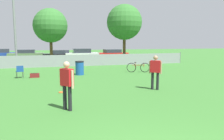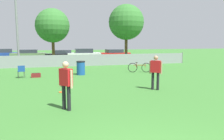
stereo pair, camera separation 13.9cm
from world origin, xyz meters
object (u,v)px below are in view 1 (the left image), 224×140
tree_near_pole (50,26)px  parked_car_blue (0,54)px  light_pole (14,12)px  folding_chair_sideline (20,71)px  player_thrower_red (67,82)px  frisbee_disc (62,92)px  parked_car_dark (60,55)px  parked_car_red (112,54)px  tree_far_right (124,22)px  bicycle_sideline (138,67)px  gear_bag_sideline (35,75)px  parked_car_olive (26,54)px  parked_car_white (82,54)px  trash_bin (80,68)px  player_defender_red (155,70)px

tree_near_pole → parked_car_blue: 10.82m
light_pole → folding_chair_sideline: 8.93m
player_thrower_red → frisbee_disc: player_thrower_red is taller
parked_car_blue → parked_car_dark: (7.68, -4.16, -0.02)m
frisbee_disc → parked_car_red: 20.33m
tree_near_pole → tree_far_right: size_ratio=0.92×
parked_car_red → bicycle_sideline: bearing=-102.6°
bicycle_sideline → tree_near_pole: bearing=140.6°
folding_chair_sideline → gear_bag_sideline: 0.96m
frisbee_disc → bicycle_sideline: bearing=40.7°
folding_chair_sideline → parked_car_dark: 13.85m
light_pole → parked_car_olive: 9.63m
player_thrower_red → parked_car_olive: 24.01m
tree_near_pole → folding_chair_sideline: bearing=-102.7°
bicycle_sideline → parked_car_blue: bearing=143.5°
player_thrower_red → parked_car_white: player_thrower_red is taller
trash_bin → parked_car_white: parked_car_white is taller
parked_car_blue → parked_car_dark: 8.74m
tree_near_pole → gear_bag_sideline: tree_near_pole is taller
light_pole → folding_chair_sideline: light_pole is taller
gear_bag_sideline → player_thrower_red: bearing=-79.3°
frisbee_disc → bicycle_sideline: 8.03m
parked_car_white → trash_bin: bearing=-98.0°
parked_car_dark → trash_bin: bearing=-87.2°
parked_car_white → tree_near_pole: bearing=-138.6°
tree_near_pole → parked_car_blue: bearing=129.6°
frisbee_disc → parked_car_red: bearing=66.7°
player_thrower_red → parked_car_red: player_thrower_red is taller
trash_bin → tree_near_pole: bearing=100.3°
player_defender_red → parked_car_dark: (-3.40, 19.03, -0.33)m
folding_chair_sideline → bicycle_sideline: (8.38, 0.32, -0.11)m
parked_car_blue → parked_car_olive: bearing=-31.7°
parked_car_blue → parked_car_dark: parked_car_blue is taller
tree_near_pole → player_thrower_red: 17.58m
parked_car_blue → trash_bin: bearing=-73.1°
player_thrower_red → parked_car_red: size_ratio=0.39×
player_thrower_red → bicycle_sideline: 10.01m
tree_near_pole → player_defender_red: size_ratio=3.52×
parked_car_blue → parked_car_white: 11.40m
light_pole → tree_far_right: size_ratio=1.35×
tree_far_right → parked_car_red: (0.38, 5.89, -3.78)m
folding_chair_sideline → gear_bag_sideline: (0.90, -0.04, -0.35)m
trash_bin → parked_car_olive: bearing=107.0°
tree_near_pole → player_thrower_red: bearing=-89.5°
bicycle_sideline → trash_bin: 4.49m
folding_chair_sideline → light_pole: bearing=-95.8°
player_thrower_red → trash_bin: (1.56, 7.90, -0.49)m
trash_bin → parked_car_dark: bearing=92.5°
bicycle_sideline → parked_car_dark: (-5.07, 13.12, 0.28)m
player_defender_red → light_pole: bearing=160.5°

